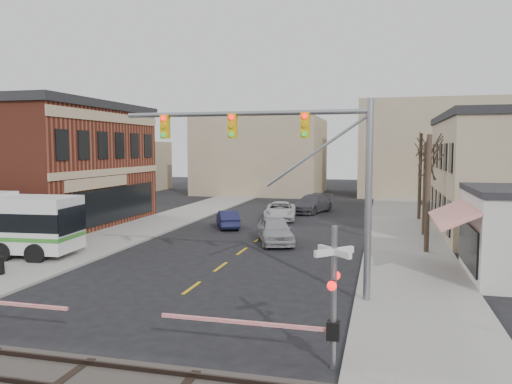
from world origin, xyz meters
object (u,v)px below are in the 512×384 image
rr_crossing_east (318,298)px  car_a (275,230)px  traffic_signal_mast (297,157)px  pedestrian_near (37,243)px  car_d (312,204)px  car_c (280,211)px  pedestrian_far (40,236)px  car_b (228,219)px

rr_crossing_east → car_a: size_ratio=1.13×
traffic_signal_mast → pedestrian_near: (-14.81, 3.19, -4.80)m
rr_crossing_east → car_a: rr_crossing_east is taller
rr_crossing_east → car_a: 18.17m
rr_crossing_east → car_d: rr_crossing_east is taller
car_c → car_a: bearing=-88.9°
car_c → car_d: (1.92, 5.44, 0.09)m
traffic_signal_mast → pedestrian_far: traffic_signal_mast is taller
rr_crossing_east → pedestrian_near: (-16.50, 9.50, -1.02)m
rr_crossing_east → car_d: 33.65m
car_c → pedestrian_far: bearing=-132.0°
car_a → car_c: (-1.80, 10.40, -0.09)m
car_c → pedestrian_far: (-10.91, -16.58, 0.21)m
car_b → car_d: car_d is taller
car_b → rr_crossing_east: bearing=89.2°
pedestrian_far → car_d: bearing=8.3°
traffic_signal_mast → car_a: size_ratio=2.08×
car_b → car_c: 6.01m
car_a → rr_crossing_east: bearing=-94.1°
traffic_signal_mast → car_c: traffic_signal_mast is taller
traffic_signal_mast → pedestrian_near: size_ratio=6.20×
car_a → pedestrian_near: (-11.54, -7.95, 0.11)m
traffic_signal_mast → car_c: size_ratio=1.90×
pedestrian_near → pedestrian_far: 2.12m
rr_crossing_east → pedestrian_near: rr_crossing_east is taller
car_b → car_d: bearing=-139.1°
car_d → car_c: bearing=-93.0°
pedestrian_near → car_a: bearing=-76.7°
car_b → car_a: bearing=108.6°
traffic_signal_mast → pedestrian_far: 17.41m
rr_crossing_east → car_b: size_ratio=1.37×
car_d → car_b: bearing=-98.5°
car_a → car_d: 15.84m
rr_crossing_east → pedestrian_far: 20.98m
car_c → pedestrian_far: 19.85m
traffic_signal_mast → car_b: (-8.09, 16.34, -5.08)m
car_b → car_c: (3.02, 5.20, 0.08)m
car_d → pedestrian_near: size_ratio=3.49×
car_b → pedestrian_far: size_ratio=2.42×
rr_crossing_east → car_d: (-4.83, 33.28, -1.13)m
rr_crossing_east → car_b: 24.70m
car_a → car_c: size_ratio=0.91×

